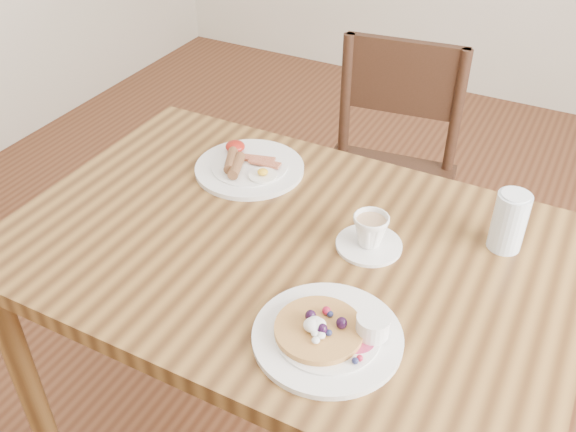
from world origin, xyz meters
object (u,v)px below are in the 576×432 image
object	(u,v)px
breakfast_plate	(248,166)
water_glass	(509,222)
dining_table	(288,277)
teacup_saucer	(370,234)
chair_far	(386,171)
pancake_plate	(330,333)

from	to	relation	value
breakfast_plate	water_glass	world-z (taller)	water_glass
dining_table	teacup_saucer	world-z (taller)	teacup_saucer
dining_table	water_glass	xyz separation A→B (m)	(0.41, 0.20, 0.16)
dining_table	chair_far	xyz separation A→B (m)	(-0.04, 0.75, -0.16)
chair_far	breakfast_plate	size ratio (longest dim) A/B	3.26
pancake_plate	breakfast_plate	distance (m)	0.59
dining_table	water_glass	size ratio (longest dim) A/B	9.18
pancake_plate	water_glass	distance (m)	0.46
dining_table	breakfast_plate	size ratio (longest dim) A/B	4.44
chair_far	breakfast_plate	distance (m)	0.63
chair_far	pancake_plate	xyz separation A→B (m)	(0.23, -0.96, 0.27)
dining_table	pancake_plate	bearing A→B (deg)	-46.93
dining_table	pancake_plate	size ratio (longest dim) A/B	4.44
dining_table	water_glass	distance (m)	0.48
dining_table	chair_far	distance (m)	0.77
teacup_saucer	dining_table	bearing A→B (deg)	-156.69
water_glass	dining_table	bearing A→B (deg)	-153.86
chair_far	pancake_plate	size ratio (longest dim) A/B	3.26
pancake_plate	teacup_saucer	xyz separation A→B (m)	(-0.04, 0.27, 0.02)
teacup_saucer	water_glass	world-z (taller)	water_glass
pancake_plate	teacup_saucer	size ratio (longest dim) A/B	1.93
chair_far	water_glass	xyz separation A→B (m)	(0.45, -0.55, 0.32)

